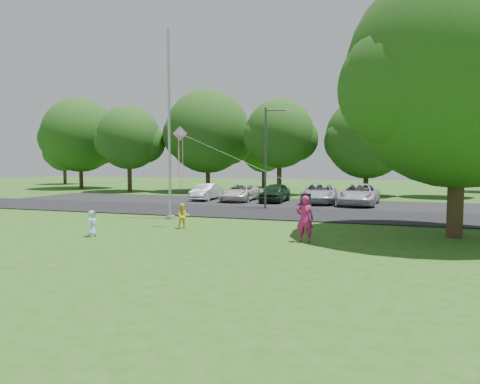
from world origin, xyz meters
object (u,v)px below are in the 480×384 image
(flagpole, at_px, (169,141))
(woman, at_px, (305,219))
(child_blue, at_px, (92,223))
(child_yellow, at_px, (183,216))
(street_lamp, at_px, (270,149))
(kite, at_px, (182,143))
(trash_can, at_px, (306,202))
(big_tree, at_px, (457,80))

(flagpole, bearing_deg, woman, -29.28)
(flagpole, bearing_deg, child_blue, -94.82)
(flagpole, xyz_separation_m, child_blue, (-0.50, -5.91, -3.63))
(flagpole, height_order, child_yellow, flagpole)
(street_lamp, distance_m, kite, 8.93)
(trash_can, xyz_separation_m, kite, (-4.28, -8.84, 3.37))
(child_blue, bearing_deg, street_lamp, -21.03)
(big_tree, bearing_deg, child_blue, -163.07)
(street_lamp, distance_m, child_blue, 13.26)
(woman, height_order, child_yellow, woman)
(woman, height_order, kite, kite)
(flagpole, height_order, child_blue, flagpole)
(big_tree, bearing_deg, woman, -152.90)
(street_lamp, height_order, kite, street_lamp)
(flagpole, xyz_separation_m, trash_can, (6.27, 6.25, -3.64))
(street_lamp, relative_size, child_blue, 6.06)
(woman, bearing_deg, big_tree, -157.09)
(trash_can, bearing_deg, flagpole, -135.10)
(child_blue, bearing_deg, child_yellow, -41.30)
(trash_can, xyz_separation_m, big_tree, (7.17, -7.92, 5.71))
(flagpole, xyz_separation_m, big_tree, (13.45, -1.67, 2.07))
(trash_can, distance_m, child_blue, 13.92)
(street_lamp, xyz_separation_m, child_yellow, (-1.82, -8.97, -3.33))
(child_yellow, distance_m, kite, 3.34)
(flagpole, relative_size, street_lamp, 1.54)
(trash_can, distance_m, kite, 10.39)
(big_tree, bearing_deg, flagpole, 172.94)
(street_lamp, relative_size, woman, 3.64)
(flagpole, relative_size, kite, 1.56)
(woman, distance_m, kite, 6.95)
(street_lamp, xyz_separation_m, woman, (4.03, -10.59, -3.01))
(woman, bearing_deg, kite, -21.62)
(big_tree, distance_m, child_blue, 15.65)
(woman, xyz_separation_m, child_blue, (-8.47, -1.44, -0.36))
(trash_can, bearing_deg, child_blue, -119.11)
(big_tree, distance_m, kite, 11.73)
(flagpole, distance_m, woman, 9.70)
(big_tree, height_order, woman, big_tree)
(woman, relative_size, child_yellow, 1.55)
(kite, bearing_deg, trash_can, 41.76)
(street_lamp, xyz_separation_m, trash_can, (2.34, 0.13, -3.37))
(street_lamp, bearing_deg, child_yellow, -116.73)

